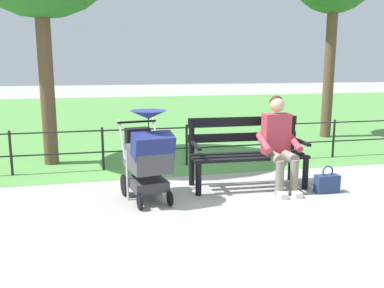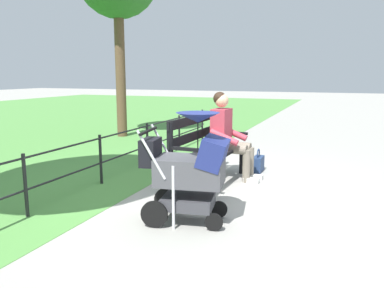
# 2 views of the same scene
# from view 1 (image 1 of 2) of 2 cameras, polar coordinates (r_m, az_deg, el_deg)

# --- Properties ---
(ground_plane) EXTENTS (60.00, 60.00, 0.00)m
(ground_plane) POSITION_cam_1_polar(r_m,az_deg,el_deg) (5.67, 2.50, -6.43)
(ground_plane) COLOR #9E9B93
(grass_lawn) EXTENTS (40.00, 16.00, 0.01)m
(grass_lawn) POSITION_cam_1_polar(r_m,az_deg,el_deg) (14.18, -7.18, 4.03)
(grass_lawn) COLOR #518E42
(grass_lawn) RESTS_ON ground
(park_bench) EXTENTS (1.62, 0.66, 0.96)m
(park_bench) POSITION_cam_1_polar(r_m,az_deg,el_deg) (5.81, 7.54, -0.71)
(park_bench) COLOR black
(park_bench) RESTS_ON ground
(person_on_bench) EXTENTS (0.55, 0.74, 1.28)m
(person_on_bench) POSITION_cam_1_polar(r_m,az_deg,el_deg) (5.73, 11.92, 0.52)
(person_on_bench) COLOR slate
(person_on_bench) RESTS_ON ground
(stroller) EXTENTS (0.64, 0.95, 1.15)m
(stroller) POSITION_cam_1_polar(r_m,az_deg,el_deg) (5.12, -6.18, -1.49)
(stroller) COLOR black
(stroller) RESTS_ON ground
(handbag) EXTENTS (0.32, 0.14, 0.37)m
(handbag) POSITION_cam_1_polar(r_m,az_deg,el_deg) (5.83, 18.17, -5.17)
(handbag) COLOR navy
(handbag) RESTS_ON ground
(park_fence) EXTENTS (8.34, 0.04, 0.70)m
(park_fence) POSITION_cam_1_polar(r_m,az_deg,el_deg) (7.01, 1.54, 0.53)
(park_fence) COLOR black
(park_fence) RESTS_ON ground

